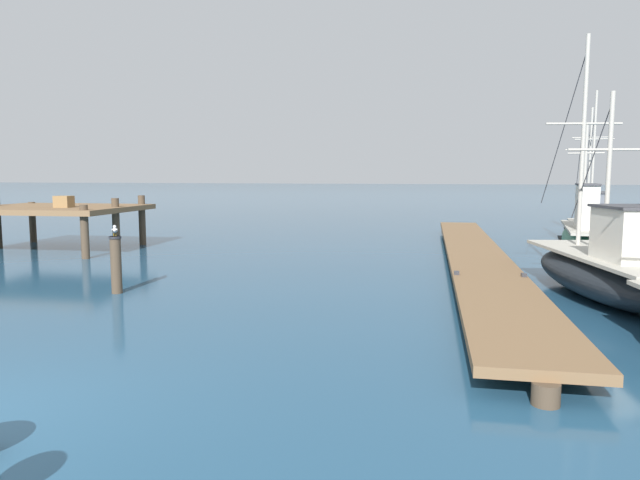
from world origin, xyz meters
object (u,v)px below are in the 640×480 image
(mooring_piling, at_px, (116,263))
(fishing_boat_0, at_px, (612,270))
(perched_seagull, at_px, (115,230))
(fishing_boat_1, at_px, (583,234))
(fishing_boat_2, at_px, (591,226))

(mooring_piling, bearing_deg, fishing_boat_0, 11.89)
(perched_seagull, bearing_deg, mooring_piling, 125.20)
(fishing_boat_0, distance_m, fishing_boat_1, 8.65)
(fishing_boat_0, relative_size, fishing_boat_2, 1.01)
(mooring_piling, xyz_separation_m, perched_seagull, (0.00, -0.00, 0.82))
(fishing_boat_0, relative_size, perched_seagull, 24.14)
(fishing_boat_2, bearing_deg, fishing_boat_1, -102.26)
(mooring_piling, bearing_deg, fishing_boat_1, 41.95)
(mooring_piling, height_order, perched_seagull, perched_seagull)
(fishing_boat_1, bearing_deg, mooring_piling, -138.05)
(fishing_boat_0, xyz_separation_m, perched_seagull, (-11.62, -2.45, 0.85))
(fishing_boat_2, bearing_deg, perched_seagull, -129.33)
(fishing_boat_0, xyz_separation_m, mooring_piling, (-11.62, -2.45, 0.03))
(fishing_boat_1, bearing_deg, perched_seagull, -138.03)
(perched_seagull, bearing_deg, fishing_boat_2, 50.67)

